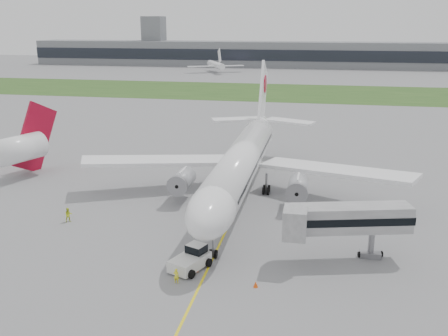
% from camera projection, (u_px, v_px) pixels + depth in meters
% --- Properties ---
extents(ground, '(600.00, 600.00, 0.00)m').
position_uv_depth(ground, '(237.00, 208.00, 67.54)').
color(ground, gray).
rests_on(ground, ground).
extents(apron_markings, '(70.00, 70.00, 0.04)m').
position_uv_depth(apron_markings, '(230.00, 222.00, 62.83)').
color(apron_markings, yellow).
rests_on(apron_markings, ground).
extents(grass_strip, '(600.00, 50.00, 0.02)m').
position_uv_depth(grass_strip, '(292.00, 92.00, 180.60)').
color(grass_strip, '#284E1D').
rests_on(grass_strip, ground).
extents(terminal_building, '(320.00, 22.30, 14.00)m').
position_uv_depth(terminal_building, '(305.00, 55.00, 282.16)').
color(terminal_building, gray).
rests_on(terminal_building, ground).
extents(control_tower, '(12.00, 12.00, 56.00)m').
position_uv_depth(control_tower, '(155.00, 64.00, 302.76)').
color(control_tower, gray).
rests_on(control_tower, ground).
extents(airliner, '(48.13, 53.95, 17.88)m').
position_uv_depth(airliner, '(243.00, 159.00, 70.55)').
color(airliner, white).
rests_on(airliner, ground).
extents(pushback_tug, '(4.23, 5.03, 2.26)m').
position_uv_depth(pushback_tug, '(192.00, 258.00, 50.92)').
color(pushback_tug, silver).
rests_on(pushback_tug, ground).
extents(jet_bridge, '(13.26, 6.89, 6.26)m').
position_uv_depth(jet_bridge, '(342.00, 220.00, 51.49)').
color(jet_bridge, '#B4B4B7').
rests_on(jet_bridge, ground).
extents(safety_cone_left, '(0.45, 0.45, 0.62)m').
position_uv_depth(safety_cone_left, '(196.00, 269.00, 50.33)').
color(safety_cone_left, '#F44E0C').
rests_on(safety_cone_left, ground).
extents(safety_cone_right, '(0.45, 0.45, 0.62)m').
position_uv_depth(safety_cone_right, '(256.00, 284.00, 47.34)').
color(safety_cone_right, '#F44E0C').
rests_on(safety_cone_right, ground).
extents(ground_crew_near, '(0.57, 0.39, 1.53)m').
position_uv_depth(ground_crew_near, '(176.00, 276.00, 47.98)').
color(ground_crew_near, yellow).
rests_on(ground_crew_near, ground).
extents(ground_crew_far, '(1.15, 1.13, 1.87)m').
position_uv_depth(ground_crew_far, '(69.00, 215.00, 62.76)').
color(ground_crew_far, '#C9DC24').
rests_on(ground_crew_far, ground).
extents(neighbor_aircraft, '(7.21, 15.38, 12.45)m').
position_uv_depth(neighbor_aircraft, '(19.00, 148.00, 79.80)').
color(neighbor_aircraft, '#A30923').
rests_on(neighbor_aircraft, ground).
extents(distant_aircraft_left, '(37.19, 35.61, 11.07)m').
position_uv_depth(distant_aircraft_left, '(216.00, 72.00, 253.35)').
color(distant_aircraft_left, white).
rests_on(distant_aircraft_left, ground).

